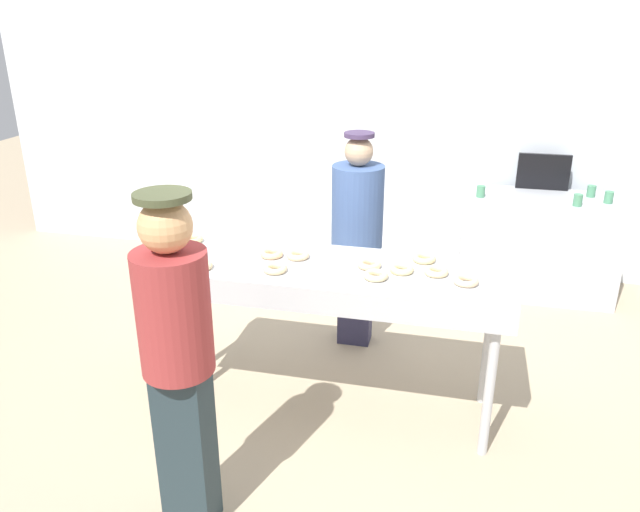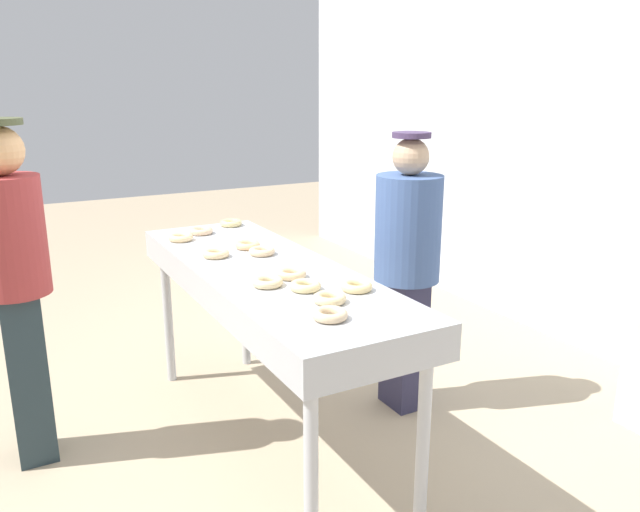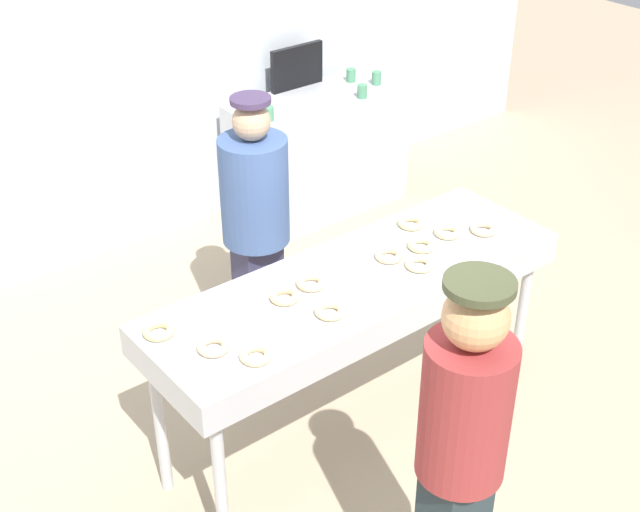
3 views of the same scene
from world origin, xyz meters
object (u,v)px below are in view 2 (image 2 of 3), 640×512
at_px(plain_donut_5, 357,286).
at_px(plain_donut_9, 181,237).
at_px(plain_donut_6, 306,286).
at_px(plain_donut_8, 267,282).
at_px(plain_donut_7, 216,254).
at_px(worker_baker, 407,256).
at_px(plain_donut_2, 201,231).
at_px(plain_donut_3, 231,223).
at_px(plain_donut_4, 262,251).
at_px(plain_donut_11, 248,245).
at_px(plain_donut_0, 330,298).
at_px(plain_donut_10, 330,315).
at_px(plain_donut_1, 291,274).
at_px(customer_waiting, 15,276).
at_px(fryer_conveyor, 267,283).

relative_size(plain_donut_5, plain_donut_9, 1.00).
relative_size(plain_donut_6, plain_donut_8, 1.00).
relative_size(plain_donut_7, worker_baker, 0.09).
bearing_deg(plain_donut_2, plain_donut_3, 117.64).
distance_m(plain_donut_3, plain_donut_5, 1.49).
relative_size(plain_donut_9, worker_baker, 0.09).
xyz_separation_m(plain_donut_4, plain_donut_11, (-0.16, -0.01, 0.00)).
xyz_separation_m(plain_donut_0, plain_donut_7, (-0.91, -0.17, 0.00)).
bearing_deg(plain_donut_8, plain_donut_10, 4.89).
height_order(plain_donut_1, plain_donut_9, same).
xyz_separation_m(plain_donut_7, plain_donut_8, (0.58, 0.04, 0.00)).
relative_size(plain_donut_1, customer_waiting, 0.08).
relative_size(plain_donut_3, plain_donut_11, 1.00).
bearing_deg(plain_donut_0, plain_donut_2, -177.20).
bearing_deg(plain_donut_0, plain_donut_10, -29.02).
bearing_deg(plain_donut_2, plain_donut_7, -10.57).
xyz_separation_m(plain_donut_1, plain_donut_5, (0.31, 0.17, 0.00)).
height_order(plain_donut_1, plain_donut_5, same).
height_order(plain_donut_1, plain_donut_6, same).
height_order(plain_donut_1, plain_donut_4, same).
distance_m(plain_donut_9, plain_donut_11, 0.44).
bearing_deg(plain_donut_4, fryer_conveyor, -18.34).
bearing_deg(plain_donut_1, fryer_conveyor, -173.38).
xyz_separation_m(plain_donut_3, worker_baker, (0.97, 0.68, -0.07)).
bearing_deg(plain_donut_0, plain_donut_8, -157.55).
bearing_deg(plain_donut_0, plain_donut_5, 114.08).
bearing_deg(plain_donut_1, worker_baker, 104.75).
bearing_deg(plain_donut_9, plain_donut_11, 38.21).
distance_m(plain_donut_1, worker_baker, 0.86).
height_order(plain_donut_3, plain_donut_5, same).
relative_size(plain_donut_4, plain_donut_11, 1.00).
bearing_deg(plain_donut_6, plain_donut_3, 172.77).
bearing_deg(plain_donut_11, plain_donut_5, 8.60).
bearing_deg(plain_donut_7, fryer_conveyor, 29.05).
distance_m(plain_donut_5, plain_donut_11, 0.93).
xyz_separation_m(plain_donut_2, plain_donut_3, (-0.12, 0.24, 0.00)).
xyz_separation_m(plain_donut_2, customer_waiting, (0.38, -1.05, -0.03)).
bearing_deg(plain_donut_11, fryer_conveyor, -8.58).
height_order(plain_donut_0, plain_donut_2, same).
bearing_deg(plain_donut_10, plain_donut_1, 169.04).
distance_m(plain_donut_6, plain_donut_11, 0.80).
bearing_deg(plain_donut_9, plain_donut_1, 14.28).
height_order(plain_donut_7, worker_baker, worker_baker).
xyz_separation_m(plain_donut_0, worker_baker, (-0.61, 0.85, -0.07)).
bearing_deg(plain_donut_3, fryer_conveyor, -10.65).
bearing_deg(plain_donut_1, plain_donut_6, -6.65).
bearing_deg(plain_donut_10, plain_donut_9, -174.87).
relative_size(plain_donut_8, worker_baker, 0.09).
bearing_deg(worker_baker, plain_donut_5, 128.86).
xyz_separation_m(worker_baker, customer_waiting, (-0.46, -1.97, 0.05)).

